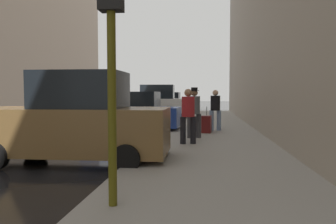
{
  "coord_description": "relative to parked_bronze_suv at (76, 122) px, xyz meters",
  "views": [
    {
      "loc": [
        5.77,
        -9.61,
        1.73
      ],
      "look_at": [
        4.24,
        4.28,
        0.92
      ],
      "focal_mm": 35.0,
      "sensor_mm": 36.0,
      "label": 1
    }
  ],
  "objects": [
    {
      "name": "parked_red_hatchback",
      "position": [
        0.0,
        19.38,
        -0.18
      ],
      "size": [
        4.25,
        2.16,
        1.79
      ],
      "color": "#B2191E",
      "rests_on": "ground_plane"
    },
    {
      "name": "pedestrian_in_jeans",
      "position": [
        3.6,
        6.18,
        0.07
      ],
      "size": [
        0.52,
        0.47,
        1.71
      ],
      "color": "#728CB2",
      "rests_on": "sidewalk"
    },
    {
      "name": "rolling_suitcase",
      "position": [
        3.23,
        5.43,
        -0.54
      ],
      "size": [
        0.42,
        0.6,
        1.04
      ],
      "color": "#591414",
      "rests_on": "sidewalk"
    },
    {
      "name": "fire_hydrant",
      "position": [
        1.8,
        6.83,
        -0.54
      ],
      "size": [
        0.42,
        0.22,
        0.7
      ],
      "color": "red",
      "rests_on": "sidewalk"
    },
    {
      "name": "parked_blue_sedan",
      "position": [
        0.0,
        6.52,
        -0.18
      ],
      "size": [
        4.27,
        2.19,
        1.79
      ],
      "color": "navy",
      "rests_on": "ground_plane"
    },
    {
      "name": "traffic_light",
      "position": [
        1.85,
        -3.26,
        1.73
      ],
      "size": [
        0.32,
        0.32,
        3.6
      ],
      "color": "#514C0F",
      "rests_on": "sidewalk"
    },
    {
      "name": "sidewalk",
      "position": [
        3.35,
        1.92,
        -0.96
      ],
      "size": [
        4.0,
        40.0,
        0.15
      ],
      "primitive_type": "cube",
      "color": "gray",
      "rests_on": "ground_plane"
    },
    {
      "name": "pedestrian_with_beanie",
      "position": [
        2.78,
        3.82,
        0.1
      ],
      "size": [
        0.53,
        0.49,
        1.78
      ],
      "color": "#333338",
      "rests_on": "sidewalk"
    },
    {
      "name": "ground_plane",
      "position": [
        -2.65,
        1.92,
        -1.03
      ],
      "size": [
        120.0,
        120.0,
        0.0
      ],
      "primitive_type": "plane",
      "color": "black"
    },
    {
      "name": "parked_white_van",
      "position": [
        -0.0,
        13.2,
        0.0
      ],
      "size": [
        4.65,
        2.16,
        2.25
      ],
      "color": "silver",
      "rests_on": "ground_plane"
    },
    {
      "name": "parked_bronze_suv",
      "position": [
        0.0,
        0.0,
        0.0
      ],
      "size": [
        4.63,
        2.12,
        2.25
      ],
      "color": "brown",
      "rests_on": "ground_plane"
    },
    {
      "name": "pedestrian_in_red_jacket",
      "position": [
        2.63,
        2.45,
        0.07
      ],
      "size": [
        0.53,
        0.47,
        1.71
      ],
      "color": "black",
      "rests_on": "sidewalk"
    }
  ]
}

